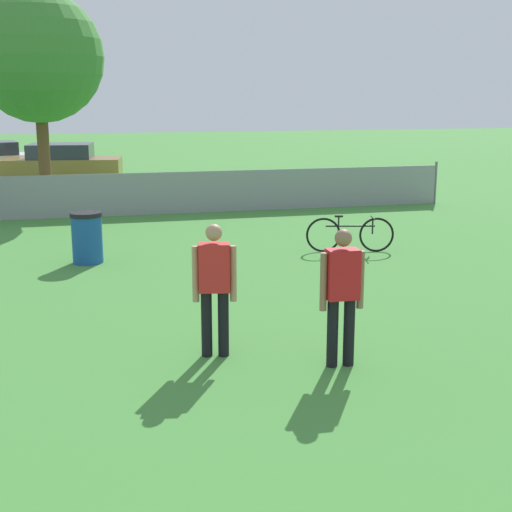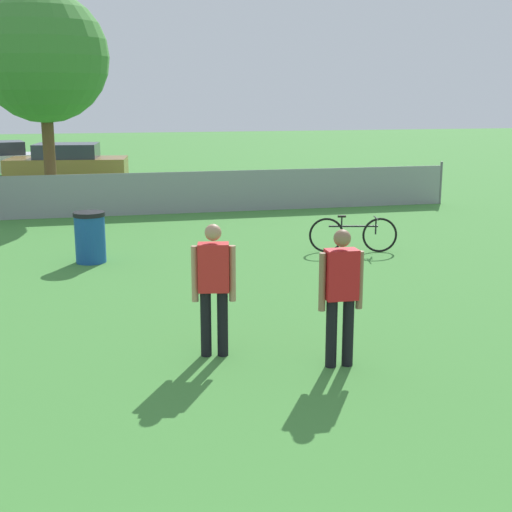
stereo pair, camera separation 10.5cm
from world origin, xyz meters
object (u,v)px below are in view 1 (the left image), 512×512
object	(u,v)px
bicycle_sideline	(350,234)
parked_car_tan	(61,164)
tree_near_pole	(38,57)
trash_bin	(87,237)
player_thrower_red	(342,290)
player_defender_red	(214,282)

from	to	relation	value
bicycle_sideline	parked_car_tan	size ratio (longest dim) A/B	0.40
tree_near_pole	trash_bin	size ratio (longest dim) A/B	6.05
player_thrower_red	parked_car_tan	size ratio (longest dim) A/B	0.37
tree_near_pole	player_defender_red	world-z (taller)	tree_near_pole
player_defender_red	bicycle_sideline	size ratio (longest dim) A/B	0.93
bicycle_sideline	player_thrower_red	bearing A→B (deg)	-99.59
tree_near_pole	trash_bin	distance (m)	7.75
trash_bin	bicycle_sideline	bearing A→B (deg)	-3.66
player_thrower_red	parked_car_tan	bearing A→B (deg)	101.59
player_thrower_red	trash_bin	size ratio (longest dim) A/B	1.69
player_defender_red	parked_car_tan	world-z (taller)	player_defender_red
bicycle_sideline	parked_car_tan	bearing A→B (deg)	126.38
player_defender_red	trash_bin	bearing A→B (deg)	115.53
tree_near_pole	player_thrower_red	xyz separation A→B (m)	(3.70, -12.87, -3.12)
player_defender_red	trash_bin	size ratio (longest dim) A/B	1.69
bicycle_sideline	parked_car_tan	distance (m)	14.39
tree_near_pole	bicycle_sideline	size ratio (longest dim) A/B	3.35
trash_bin	parked_car_tan	size ratio (longest dim) A/B	0.22
player_defender_red	parked_car_tan	xyz separation A→B (m)	(-2.04, 18.24, -0.23)
tree_near_pole	trash_bin	world-z (taller)	tree_near_pole
tree_near_pole	bicycle_sideline	world-z (taller)	tree_near_pole
player_defender_red	parked_car_tan	size ratio (longest dim) A/B	0.37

